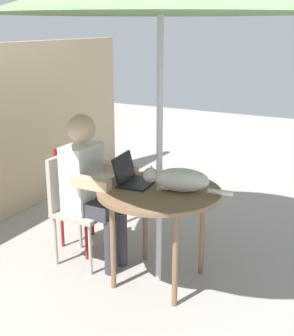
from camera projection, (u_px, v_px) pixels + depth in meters
ground_plane at (158, 280)px, 3.61m from camera, size 14.00×14.00×0.00m
patio_table at (159, 199)px, 3.41m from camera, size 0.91×0.91×0.74m
chair_occupied at (75, 199)px, 3.79m from camera, size 0.40×0.40×0.90m
chair_empty at (82, 188)px, 4.06m from camera, size 0.50×0.50×0.90m
person_seated at (90, 183)px, 3.67m from camera, size 0.48×0.48×1.24m
laptop at (130, 175)px, 3.51m from camera, size 0.33×0.28×0.21m
cat at (178, 180)px, 3.34m from camera, size 0.29×0.65×0.17m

